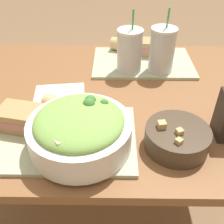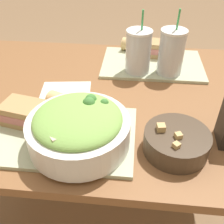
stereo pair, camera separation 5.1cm
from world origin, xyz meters
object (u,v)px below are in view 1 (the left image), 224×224
baguette_far (123,45)px  drink_cup_red (162,51)px  salad_bowl (80,129)px  drink_cup_dark (129,52)px  sandwich_near (23,118)px  sandwich_far (147,47)px  baguette_near (62,106)px  napkin_folded (60,93)px  soup_bowl (177,137)px

baguette_far → drink_cup_red: (0.14, -0.18, 0.05)m
salad_bowl → baguette_far: salad_bowl is taller
drink_cup_dark → sandwich_near: bearing=-132.3°
sandwich_near → sandwich_far: (0.41, 0.51, 0.00)m
baguette_far → drink_cup_dark: 0.19m
sandwich_far → drink_cup_dark: drink_cup_dark is taller
sandwich_far → baguette_near: bearing=-117.0°
sandwich_near → baguette_near: (0.10, 0.07, -0.00)m
sandwich_near → napkin_folded: size_ratio=0.81×
sandwich_near → drink_cup_red: size_ratio=0.63×
sandwich_near → drink_cup_red: 0.57m
baguette_near → drink_cup_dark: drink_cup_dark is taller
baguette_near → soup_bowl: bearing=-89.0°
baguette_far → napkin_folded: bearing=162.9°
drink_cup_dark → soup_bowl: bearing=-74.7°
baguette_far → drink_cup_dark: drink_cup_dark is taller
sandwich_far → drink_cup_dark: 0.18m
baguette_far → napkin_folded: (-0.24, -0.34, -0.04)m
baguette_far → drink_cup_red: 0.24m
baguette_near → drink_cup_red: drink_cup_red is taller
drink_cup_dark → drink_cup_red: drink_cup_red is taller
sandwich_near → drink_cup_dark: drink_cup_dark is taller
baguette_near → drink_cup_dark: size_ratio=0.53×
baguette_near → napkin_folded: 0.14m
soup_bowl → baguette_far: size_ratio=1.50×
soup_bowl → baguette_far: (-0.13, 0.60, 0.01)m
soup_bowl → baguette_near: size_ratio=1.38×
sandwich_far → napkin_folded: sandwich_far is taller
soup_bowl → drink_cup_dark: size_ratio=0.73×
soup_bowl → drink_cup_red: (0.01, 0.42, 0.06)m
salad_bowl → soup_bowl: size_ratio=1.56×
baguette_far → drink_cup_red: bearing=-124.7°
drink_cup_red → baguette_near: bearing=-139.9°
salad_bowl → sandwich_far: salad_bowl is taller
sandwich_far → drink_cup_red: (0.04, -0.15, 0.05)m
baguette_near → drink_cup_red: 0.45m
sandwich_far → drink_cup_red: 0.16m
drink_cup_red → napkin_folded: drink_cup_red is taller
baguette_near → napkin_folded: size_ratio=0.67×
drink_cup_dark → drink_cup_red: bearing=-0.0°
sandwich_far → drink_cup_dark: bearing=-112.2°
soup_bowl → napkin_folded: (-0.37, 0.26, -0.03)m
baguette_far → drink_cup_dark: size_ratio=0.49×
soup_bowl → baguette_far: bearing=102.5°
soup_bowl → sandwich_near: 0.44m
baguette_near → drink_cup_red: bearing=-27.7°
sandwich_near → sandwich_far: same height
salad_bowl → drink_cup_red: (0.27, 0.43, 0.03)m
soup_bowl → salad_bowl: bearing=-178.0°
baguette_near → sandwich_far: sandwich_far is taller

